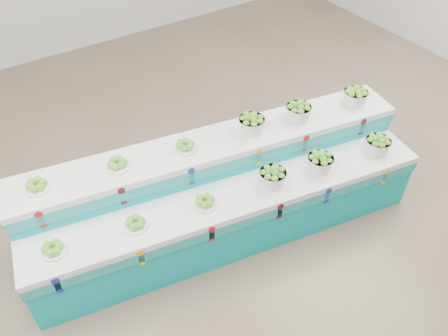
{
  "coord_description": "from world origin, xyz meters",
  "views": [
    {
      "loc": [
        -2.04,
        -2.6,
        3.91
      ],
      "look_at": [
        -0.26,
        0.14,
        0.87
      ],
      "focal_mm": 35.95,
      "sensor_mm": 36.0,
      "label": 1
    }
  ],
  "objects_px": {
    "display_stand": "(224,193)",
    "basket_upper_right": "(355,96)",
    "plate_upper_mid": "(117,163)",
    "basket_lower_left": "(273,176)"
  },
  "relations": [
    {
      "from": "plate_upper_mid",
      "to": "display_stand",
      "type": "bearing_deg",
      "value": -24.56
    },
    {
      "from": "basket_lower_left",
      "to": "plate_upper_mid",
      "type": "height_order",
      "value": "plate_upper_mid"
    },
    {
      "from": "display_stand",
      "to": "basket_upper_right",
      "type": "height_order",
      "value": "basket_upper_right"
    },
    {
      "from": "basket_upper_right",
      "to": "basket_lower_left",
      "type": "bearing_deg",
      "value": -168.03
    },
    {
      "from": "plate_upper_mid",
      "to": "basket_upper_right",
      "type": "relative_size",
      "value": 0.87
    },
    {
      "from": "display_stand",
      "to": "basket_lower_left",
      "type": "xyz_separation_m",
      "value": [
        0.36,
        -0.32,
        0.31
      ]
    },
    {
      "from": "basket_lower_left",
      "to": "plate_upper_mid",
      "type": "bearing_deg",
      "value": 149.93
    },
    {
      "from": "display_stand",
      "to": "plate_upper_mid",
      "type": "xyz_separation_m",
      "value": [
        -0.93,
        0.42,
        0.56
      ]
    },
    {
      "from": "basket_lower_left",
      "to": "plate_upper_mid",
      "type": "relative_size",
      "value": 1.16
    },
    {
      "from": "display_stand",
      "to": "basket_lower_left",
      "type": "bearing_deg",
      "value": -31.62
    }
  ]
}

